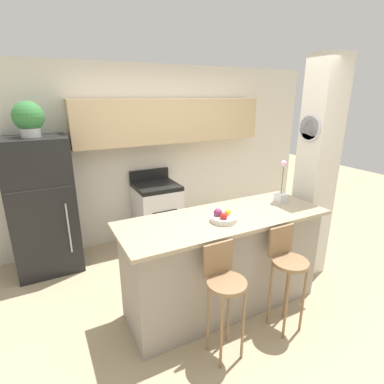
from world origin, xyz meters
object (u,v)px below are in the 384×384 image
at_px(orchid_vase, 281,190).
at_px(fruit_bowl, 223,217).
at_px(bar_stool_right, 287,264).
at_px(potted_plant_on_fridge, 28,118).
at_px(refrigerator, 43,206).
at_px(bar_stool_left, 224,285).
at_px(stove_range, 157,213).

xyz_separation_m(orchid_vase, fruit_bowl, (-0.86, -0.16, -0.10)).
relative_size(bar_stool_right, potted_plant_on_fridge, 2.54).
relative_size(potted_plant_on_fridge, orchid_vase, 0.85).
relative_size(refrigerator, bar_stool_right, 1.67).
relative_size(bar_stool_left, bar_stool_right, 1.00).
xyz_separation_m(bar_stool_right, potted_plant_on_fridge, (-1.90, 2.16, 1.22)).
height_order(refrigerator, stove_range, refrigerator).
distance_m(refrigerator, bar_stool_right, 2.88).
relative_size(orchid_vase, fruit_bowl, 1.83).
xyz_separation_m(refrigerator, fruit_bowl, (1.48, -1.72, 0.21)).
distance_m(stove_range, bar_stool_right, 2.23).
relative_size(refrigerator, bar_stool_left, 1.67).
bearing_deg(bar_stool_right, stove_range, 100.84).
xyz_separation_m(stove_range, fruit_bowl, (-0.00, -1.75, 0.59)).
distance_m(refrigerator, bar_stool_left, 2.48).
xyz_separation_m(potted_plant_on_fridge, fruit_bowl, (1.48, -1.72, -0.84)).
distance_m(refrigerator, potted_plant_on_fridge, 1.05).
bearing_deg(bar_stool_right, fruit_bowl, 133.92).
bearing_deg(fruit_bowl, bar_stool_right, -46.08).
distance_m(stove_range, orchid_vase, 1.93).
relative_size(bar_stool_right, orchid_vase, 2.15).
relative_size(stove_range, bar_stool_right, 1.07).
bearing_deg(orchid_vase, potted_plant_on_fridge, 146.19).
xyz_separation_m(stove_range, bar_stool_left, (-0.26, -2.18, 0.20)).
height_order(refrigerator, bar_stool_left, refrigerator).
bearing_deg(fruit_bowl, stove_range, 89.97).
bearing_deg(refrigerator, orchid_vase, -33.81).
height_order(bar_stool_right, orchid_vase, orchid_vase).
bearing_deg(stove_range, orchid_vase, -61.69).
distance_m(bar_stool_left, orchid_vase, 1.35).
relative_size(stove_range, orchid_vase, 2.30).
xyz_separation_m(potted_plant_on_fridge, orchid_vase, (2.33, -1.56, -0.74)).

